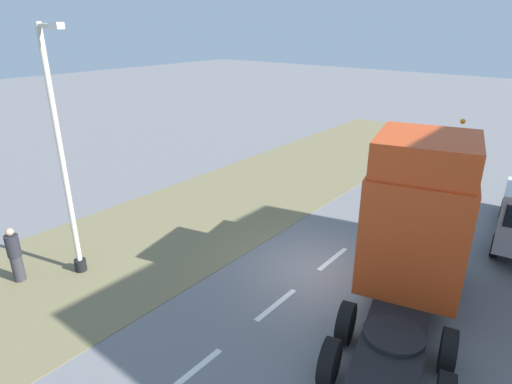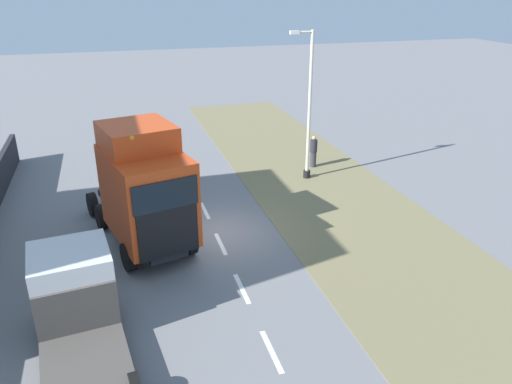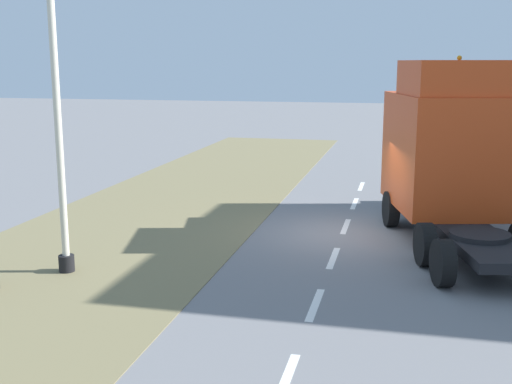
% 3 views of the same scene
% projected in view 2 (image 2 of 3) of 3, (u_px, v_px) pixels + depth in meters
% --- Properties ---
extents(ground_plane, '(120.00, 120.00, 0.00)m').
position_uv_depth(ground_plane, '(216.00, 234.00, 20.30)').
color(ground_plane, slate).
rests_on(ground_plane, ground).
extents(grass_verge, '(7.00, 44.00, 0.01)m').
position_uv_depth(grass_verge, '(350.00, 215.00, 21.86)').
color(grass_verge, olive).
rests_on(grass_verge, ground).
extents(lane_markings, '(0.16, 17.80, 0.00)m').
position_uv_depth(lane_markings, '(212.00, 226.00, 20.91)').
color(lane_markings, white).
rests_on(lane_markings, ground).
extents(lorry_cab, '(4.12, 7.44, 4.95)m').
position_uv_depth(lorry_cab, '(145.00, 190.00, 18.30)').
color(lorry_cab, black).
rests_on(lorry_cab, ground).
extents(flatbed_truck, '(2.85, 6.25, 2.54)m').
position_uv_depth(flatbed_truck, '(75.00, 297.00, 13.93)').
color(flatbed_truck, silver).
rests_on(flatbed_truck, ground).
extents(lamp_post, '(1.30, 0.36, 7.40)m').
position_uv_depth(lamp_post, '(308.00, 114.00, 24.72)').
color(lamp_post, black).
rests_on(lamp_post, ground).
extents(pedestrian, '(0.39, 0.39, 1.77)m').
position_uv_depth(pedestrian, '(313.00, 152.00, 27.25)').
color(pedestrian, '#333338').
rests_on(pedestrian, ground).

